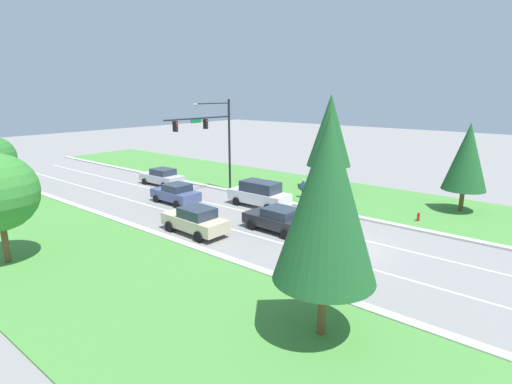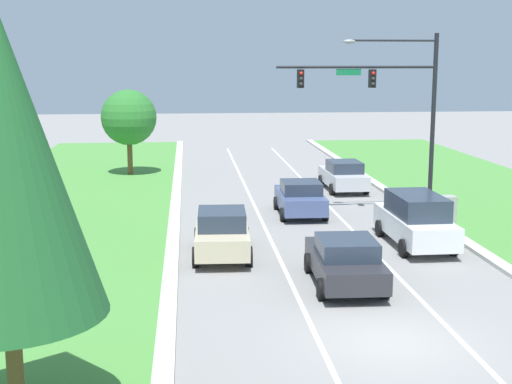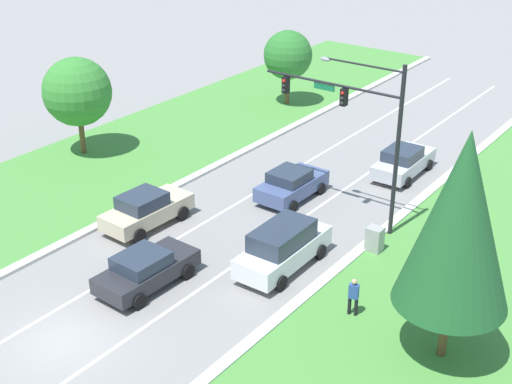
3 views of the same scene
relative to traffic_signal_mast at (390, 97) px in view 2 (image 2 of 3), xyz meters
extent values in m
plane|color=gray|center=(-4.01, -14.50, -5.42)|extent=(160.00, 160.00, 0.00)
cube|color=beige|center=(-9.66, -14.50, -5.34)|extent=(0.50, 90.00, 0.15)
cube|color=white|center=(-5.81, -14.50, -5.42)|extent=(0.14, 81.00, 0.01)
cube|color=white|center=(-2.21, -14.50, -5.42)|extent=(0.14, 81.00, 0.01)
cylinder|color=black|center=(2.00, 0.01, -1.32)|extent=(0.20, 0.20, 8.19)
cylinder|color=black|center=(-1.56, 0.01, 1.30)|extent=(7.12, 0.12, 0.12)
cube|color=#147042|center=(-1.92, 0.01, 1.08)|extent=(1.10, 0.04, 0.28)
cylinder|color=black|center=(0.04, 0.01, 2.45)|extent=(3.92, 0.09, 0.09)
ellipsoid|color=gray|center=(-1.92, 0.01, 2.40)|extent=(0.56, 0.28, 0.20)
cube|color=black|center=(-0.85, 0.01, 0.80)|extent=(0.28, 0.32, 0.80)
sphere|color=red|center=(-0.85, -0.16, 1.03)|extent=(0.16, 0.16, 0.16)
sphere|color=#2D2D2D|center=(-0.85, -0.16, 0.80)|extent=(0.16, 0.16, 0.16)
sphere|color=#2D2D2D|center=(-0.85, -0.16, 0.57)|extent=(0.16, 0.16, 0.16)
cube|color=black|center=(-4.06, 0.01, 0.80)|extent=(0.28, 0.32, 0.80)
sphere|color=red|center=(-4.06, -0.16, 1.03)|extent=(0.16, 0.16, 0.16)
sphere|color=#2D2D2D|center=(-4.06, -0.16, 0.80)|extent=(0.16, 0.16, 0.16)
sphere|color=#2D2D2D|center=(-4.06, -0.16, 0.57)|extent=(0.16, 0.16, 0.16)
cube|color=white|center=(-0.42, -5.35, -4.65)|extent=(1.92, 5.07, 0.87)
cube|color=#283342|center=(-0.42, -5.48, -3.80)|extent=(1.71, 3.05, 0.82)
cylinder|color=black|center=(0.48, -3.78, -5.08)|extent=(0.25, 0.67, 0.67)
cylinder|color=black|center=(-1.35, -3.79, -5.08)|extent=(0.25, 0.67, 0.67)
cylinder|color=black|center=(0.51, -6.91, -5.08)|extent=(0.25, 0.67, 0.67)
cylinder|color=black|center=(-1.32, -6.92, -5.08)|extent=(0.25, 0.67, 0.67)
cube|color=#475684|center=(-3.93, 0.56, -4.74)|extent=(1.98, 4.24, 0.75)
cube|color=#283342|center=(-3.93, 0.30, -4.09)|extent=(1.75, 1.92, 0.55)
cylinder|color=black|center=(-2.97, 1.85, -5.11)|extent=(0.25, 0.62, 0.61)
cylinder|color=black|center=(-4.85, 1.88, -5.11)|extent=(0.25, 0.62, 0.61)
cylinder|color=black|center=(-3.00, -0.76, -5.11)|extent=(0.25, 0.62, 0.61)
cylinder|color=black|center=(-4.88, -0.74, -5.11)|extent=(0.25, 0.62, 0.61)
cube|color=beige|center=(-7.85, -6.06, -4.69)|extent=(2.05, 4.69, 0.76)
cube|color=#283342|center=(-7.86, -6.33, -3.99)|extent=(1.76, 2.15, 0.63)
cylinder|color=black|center=(-6.87, -4.66, -5.07)|extent=(0.27, 0.71, 0.70)
cylinder|color=black|center=(-8.70, -4.59, -5.07)|extent=(0.27, 0.71, 0.70)
cylinder|color=black|center=(-6.99, -7.52, -5.07)|extent=(0.27, 0.71, 0.70)
cylinder|color=black|center=(-8.82, -7.45, -5.07)|extent=(0.27, 0.71, 0.70)
cube|color=silver|center=(-0.57, 6.69, -4.74)|extent=(1.93, 4.68, 0.74)
cube|color=#283342|center=(-0.57, 6.41, -4.08)|extent=(1.71, 2.12, 0.59)
cylinder|color=black|center=(0.32, 8.14, -5.11)|extent=(0.25, 0.62, 0.61)
cylinder|color=black|center=(-1.50, 8.12, -5.11)|extent=(0.25, 0.62, 0.61)
cylinder|color=black|center=(0.36, 5.26, -5.11)|extent=(0.25, 0.62, 0.61)
cylinder|color=black|center=(-1.46, 5.23, -5.11)|extent=(0.25, 0.62, 0.61)
cube|color=#28282D|center=(-4.15, -9.87, -4.75)|extent=(2.07, 4.55, 0.69)
cube|color=#283342|center=(-4.16, -10.14, -4.13)|extent=(1.80, 2.08, 0.56)
cylinder|color=black|center=(-3.17, -8.50, -5.09)|extent=(0.26, 0.66, 0.66)
cylinder|color=black|center=(-5.06, -8.45, -5.09)|extent=(0.26, 0.66, 0.66)
cylinder|color=black|center=(-3.25, -11.29, -5.09)|extent=(0.26, 0.66, 0.66)
cylinder|color=black|center=(-5.14, -11.23, -5.09)|extent=(0.26, 0.66, 0.66)
cube|color=#9E9E99|center=(2.14, -1.85, -4.81)|extent=(0.70, 0.60, 1.22)
cylinder|color=brown|center=(-12.57, 12.87, -4.26)|extent=(0.32, 0.32, 2.32)
sphere|color=#2D752D|center=(-12.57, 12.87, -1.83)|extent=(3.38, 3.38, 3.38)
cylinder|color=brown|center=(-12.41, -17.95, -4.28)|extent=(0.32, 0.32, 2.27)
cone|color=#1E5628|center=(-12.41, -17.95, -0.20)|extent=(3.69, 3.69, 5.90)
camera|label=1|loc=(-24.11, -24.37, 3.35)|focal=28.00mm
camera|label=2|loc=(-9.03, -31.18, 1.57)|focal=50.00mm
camera|label=3|loc=(14.36, -27.41, 10.98)|focal=50.00mm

